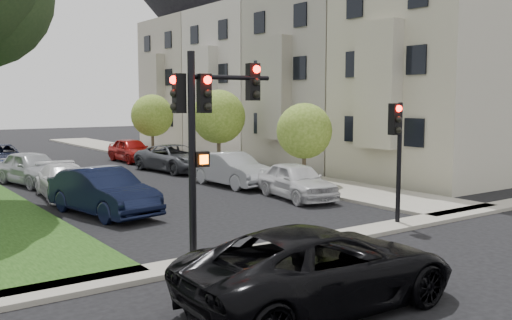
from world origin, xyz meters
TOP-DOWN VIEW (x-y plane):
  - ground at (0.00, 0.00)m, footprint 140.00×140.00m
  - sidewalk_right at (6.75, 24.00)m, footprint 3.50×44.00m
  - sidewalk_cross at (0.00, 2.00)m, footprint 60.00×1.00m
  - house_a at (12.45, 8.00)m, footprint 7.70×7.55m
  - house_b at (12.45, 15.50)m, footprint 7.70×7.55m
  - house_c at (12.45, 23.00)m, footprint 7.70×7.55m
  - house_d at (12.45, 30.50)m, footprint 7.70×7.55m
  - small_tree_a at (6.20, 10.03)m, footprint 2.48×2.48m
  - small_tree_b at (6.20, 17.29)m, footprint 2.94×2.94m
  - small_tree_c at (6.20, 25.74)m, footprint 2.81×2.81m
  - traffic_signal_main at (-3.41, 2.23)m, footprint 2.43×0.63m
  - traffic_signal_secondary at (3.24, 2.19)m, footprint 0.47×0.38m
  - car_cross_near at (-3.23, -1.64)m, footprint 5.58×2.70m
  - car_parked_0 at (3.86, 7.70)m, footprint 2.34×4.41m
  - car_parked_1 at (3.61, 11.98)m, footprint 1.82×4.63m
  - car_parked_2 at (3.95, 18.11)m, footprint 3.01×5.46m
  - car_parked_3 at (3.92, 23.96)m, footprint 1.78×4.36m
  - car_parked_5 at (-3.44, 9.02)m, footprint 2.51×5.02m
  - car_parked_6 at (-3.45, 13.17)m, footprint 2.28×4.69m
  - car_parked_7 at (-3.62, 17.49)m, footprint 2.71×4.82m
  - car_parked_8 at (-3.60, 24.37)m, footprint 2.57×5.18m

SIDE VIEW (x-z plane):
  - ground at x=0.00m, z-range 0.00..0.00m
  - sidewalk_right at x=6.75m, z-range 0.00..0.12m
  - sidewalk_cross at x=0.00m, z-range 0.00..0.12m
  - car_parked_6 at x=-3.45m, z-range 0.00..1.31m
  - car_parked_8 at x=-3.60m, z-range 0.00..1.41m
  - car_parked_0 at x=3.86m, z-range 0.00..1.43m
  - car_parked_2 at x=3.95m, z-range 0.00..1.45m
  - car_parked_3 at x=3.92m, z-range 0.00..1.48m
  - car_parked_1 at x=3.61m, z-range 0.00..1.50m
  - car_cross_near at x=-3.23m, z-range 0.00..1.53m
  - car_parked_7 at x=-3.62m, z-range 0.00..1.55m
  - car_parked_5 at x=-3.44m, z-range 0.00..1.58m
  - small_tree_a at x=6.20m, z-range 0.62..4.34m
  - traffic_signal_secondary at x=3.24m, z-range 0.75..4.53m
  - small_tree_c at x=6.20m, z-range 0.70..4.92m
  - small_tree_b at x=6.20m, z-range 0.73..5.15m
  - traffic_signal_main at x=-3.41m, z-range 0.94..5.91m
  - house_a at x=12.45m, z-range -1.05..14.92m
  - house_b at x=12.45m, z-range -1.05..14.92m
  - house_c at x=12.45m, z-range -1.05..14.92m
  - house_d at x=12.45m, z-range -1.05..14.92m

